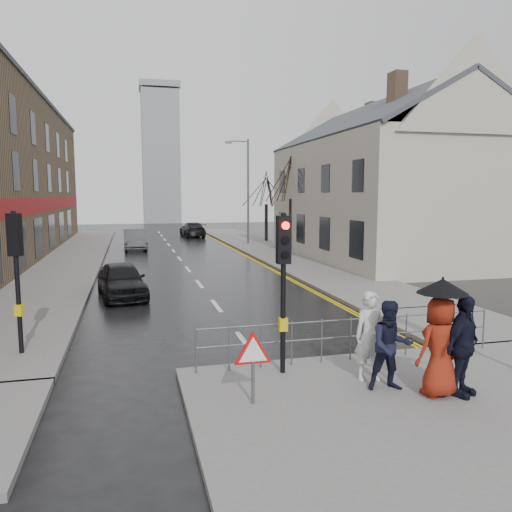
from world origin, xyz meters
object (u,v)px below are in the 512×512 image
pedestrian_b (391,346)px  pedestrian_d (463,346)px  car_parked (122,280)px  car_mid (135,239)px  pedestrian_a (371,336)px  pedestrian_with_umbrella (440,335)px

pedestrian_b → pedestrian_d: (1.16, -0.59, 0.09)m
car_parked → car_mid: 17.12m
pedestrian_a → car_mid: pedestrian_a is taller
car_mid → car_parked: bearing=-93.7°
pedestrian_d → car_mid: (-5.68, 28.72, -0.37)m
pedestrian_d → car_parked: size_ratio=0.48×
pedestrian_a → car_mid: 27.91m
pedestrian_with_umbrella → car_mid: 29.10m
pedestrian_with_umbrella → car_parked: 12.97m
pedestrian_a → pedestrian_with_umbrella: (0.88, -1.05, 0.26)m
pedestrian_a → car_parked: pedestrian_a is taller
pedestrian_d → pedestrian_b: bearing=123.9°
pedestrian_d → car_mid: size_ratio=0.43×
pedestrian_b → car_parked: 12.20m
pedestrian_b → pedestrian_with_umbrella: size_ratio=0.79×
pedestrian_d → car_mid: bearing=71.8°
car_mid → pedestrian_a: bearing=-82.3°
pedestrian_with_umbrella → pedestrian_d: pedestrian_with_umbrella is taller
pedestrian_b → car_parked: bearing=124.8°
pedestrian_with_umbrella → car_parked: size_ratio=0.56×
pedestrian_b → car_mid: size_ratio=0.40×
pedestrian_a → car_mid: bearing=108.8°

